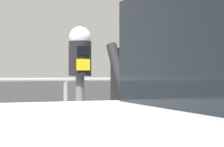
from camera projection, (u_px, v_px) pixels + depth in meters
parking_meter at (80, 76)px, 3.33m from camera, size 0.18×0.19×1.52m
pedestrian_at_meter at (137, 102)px, 3.68m from camera, size 0.59×0.45×1.58m
background_railing at (66, 103)px, 5.13m from camera, size 24.06×0.06×1.10m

